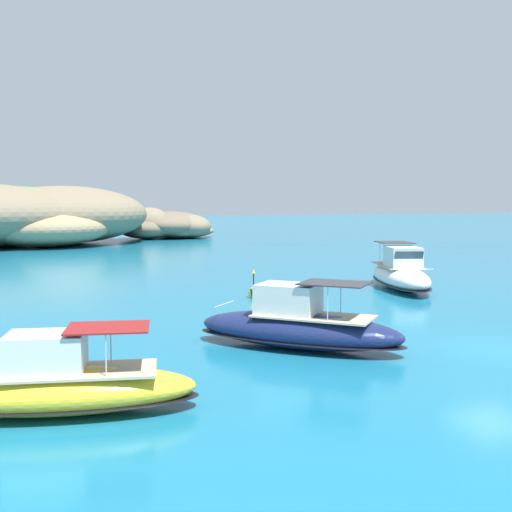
% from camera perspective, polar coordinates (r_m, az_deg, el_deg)
% --- Properties ---
extents(ground_plane, '(400.00, 400.00, 0.00)m').
position_cam_1_polar(ground_plane, '(22.07, 21.02, -8.14)').
color(ground_plane, '#197093').
extents(islet_small, '(17.12, 15.24, 4.17)m').
position_cam_1_polar(islet_small, '(84.43, -8.12, 2.74)').
color(islet_small, '#84755B').
rests_on(islet_small, ground).
extents(motorboat_navy, '(6.66, 6.70, 2.28)m').
position_cam_1_polar(motorboat_navy, '(20.86, 3.85, -6.52)').
color(motorboat_navy, navy).
rests_on(motorboat_navy, ground).
extents(motorboat_white, '(4.94, 8.51, 2.56)m').
position_cam_1_polar(motorboat_white, '(35.76, 13.22, -1.67)').
color(motorboat_white, white).
rests_on(motorboat_white, ground).
extents(motorboat_yellow, '(6.66, 3.31, 2.01)m').
position_cam_1_polar(motorboat_yellow, '(15.27, -17.70, -11.40)').
color(motorboat_yellow, yellow).
rests_on(motorboat_yellow, ground).
extents(channel_buoy, '(0.56, 0.56, 1.48)m').
position_cam_1_polar(channel_buoy, '(31.47, -0.23, -3.31)').
color(channel_buoy, yellow).
rests_on(channel_buoy, ground).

